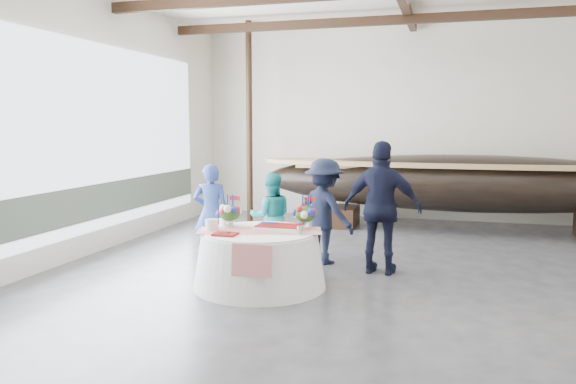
# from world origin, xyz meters

# --- Properties ---
(floor) EXTENTS (10.00, 12.00, 0.01)m
(floor) POSITION_xyz_m (0.00, 0.00, 0.00)
(floor) COLOR #3D3D42
(floor) RESTS_ON ground
(wall_back) EXTENTS (10.00, 0.02, 4.50)m
(wall_back) POSITION_xyz_m (0.00, 6.00, 2.25)
(wall_back) COLOR silver
(wall_back) RESTS_ON ground
(wall_front) EXTENTS (10.00, 0.02, 4.50)m
(wall_front) POSITION_xyz_m (0.00, -6.00, 2.25)
(wall_front) COLOR silver
(wall_front) RESTS_ON ground
(wall_left) EXTENTS (0.02, 12.00, 4.50)m
(wall_left) POSITION_xyz_m (-5.00, 0.00, 2.25)
(wall_left) COLOR silver
(wall_left) RESTS_ON ground
(open_bay) EXTENTS (0.03, 7.00, 3.20)m
(open_bay) POSITION_xyz_m (-4.95, 1.00, 1.83)
(open_bay) COLOR silver
(open_bay) RESTS_ON ground
(longboat_display) EXTENTS (8.56, 1.71, 1.60)m
(longboat_display) POSITION_xyz_m (1.16, 4.59, 1.02)
(longboat_display) COLOR black
(longboat_display) RESTS_ON ground
(banquet_table) EXTENTS (1.81, 1.81, 0.78)m
(banquet_table) POSITION_xyz_m (-1.58, -0.31, 0.39)
(banquet_table) COLOR white
(banquet_table) RESTS_ON ground
(tabletop_items) EXTENTS (1.76, 1.05, 0.40)m
(tabletop_items) POSITION_xyz_m (-1.60, -0.12, 0.93)
(tabletop_items) COLOR red
(tabletop_items) RESTS_ON banquet_table
(guest_woman_blue) EXTENTS (0.65, 0.51, 1.59)m
(guest_woman_blue) POSITION_xyz_m (-2.81, 0.86, 0.80)
(guest_woman_blue) COLOR navy
(guest_woman_blue) RESTS_ON ground
(guest_woman_teal) EXTENTS (0.85, 0.76, 1.44)m
(guest_woman_teal) POSITION_xyz_m (-1.89, 1.19, 0.72)
(guest_woman_teal) COLOR teal
(guest_woman_teal) RESTS_ON ground
(guest_man_left) EXTENTS (1.25, 1.07, 1.68)m
(guest_man_left) POSITION_xyz_m (-1.02, 1.24, 0.84)
(guest_man_left) COLOR black
(guest_man_left) RESTS_ON ground
(guest_man_right) EXTENTS (1.21, 0.60, 1.98)m
(guest_man_right) POSITION_xyz_m (-0.06, 0.85, 0.99)
(guest_man_right) COLOR black
(guest_man_right) RESTS_ON ground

